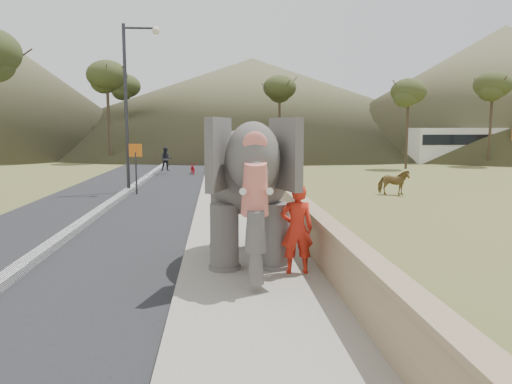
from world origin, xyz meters
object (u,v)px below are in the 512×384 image
lamppost (132,91)px  motorcyclist (179,164)px  cow (394,182)px  elephant_and_man (248,191)px

lamppost → motorcyclist: 10.30m
cow → elephant_and_man: size_ratio=0.33×
elephant_and_man → motorcyclist: elephant_and_man is taller
lamppost → elephant_and_man: size_ratio=1.83×
lamppost → cow: bearing=-8.7°
elephant_and_man → cow: bearing=56.2°
cow → motorcyclist: size_ratio=0.55×
cow → motorcyclist: motorcyclist is taller
motorcyclist → elephant_and_man: bearing=-81.8°
cow → elephant_and_man: 13.62m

